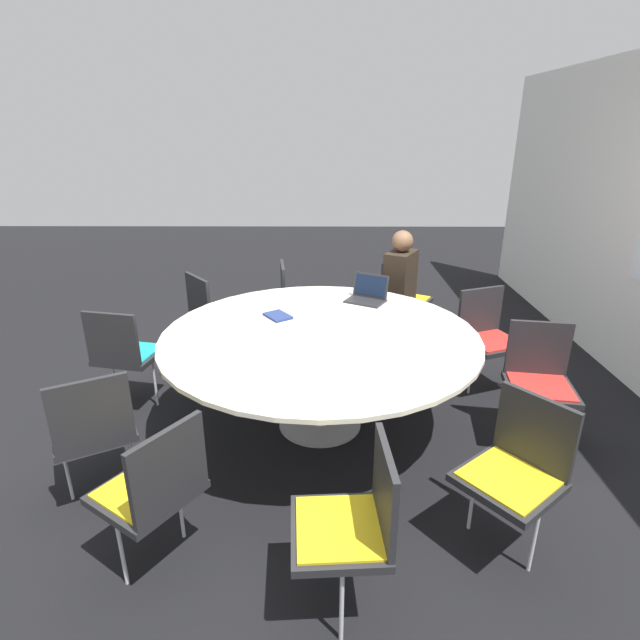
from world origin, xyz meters
TOP-DOWN VIEW (x-y plane):
  - ground_plane at (0.00, 0.00)m, footprint 16.00×16.00m
  - conference_table at (0.00, 0.00)m, footprint 2.22×2.22m
  - chair_0 at (-1.62, 0.82)m, footprint 0.59×0.58m
  - chair_1 at (-1.50, -0.25)m, footprint 0.49×0.47m
  - chair_2 at (-1.13, -1.01)m, footprint 0.61×0.60m
  - chair_3 at (-0.23, -1.50)m, footprint 0.50×0.51m
  - chair_4 at (0.79, -1.29)m, footprint 0.58×0.59m
  - chair_5 at (1.30, -0.78)m, footprint 0.60×0.59m
  - chair_6 at (1.51, 0.16)m, footprint 0.46×0.45m
  - chair_7 at (1.14, 1.00)m, footprint 0.61×0.60m
  - chair_8 at (0.16, 1.51)m, footprint 0.48×0.50m
  - chair_9 at (-0.61, 1.39)m, footprint 0.55×0.56m
  - person_0 at (-1.37, 0.77)m, footprint 0.42×0.37m
  - laptop at (-0.71, 0.39)m, footprint 0.35×0.38m
  - spiral_notebook at (-0.31, -0.32)m, footprint 0.26×0.24m
  - handbag at (-0.88, -1.29)m, footprint 0.36×0.16m

SIDE VIEW (x-z plane):
  - ground_plane at x=0.00m, z-range 0.00..0.00m
  - handbag at x=-0.88m, z-range 0.00..0.28m
  - chair_0 at x=-1.62m, z-range 0.08..0.93m
  - chair_1 at x=-1.50m, z-range 0.08..0.93m
  - chair_2 at x=-1.13m, z-range 0.08..0.93m
  - chair_3 at x=-0.23m, z-range 0.08..0.93m
  - chair_4 at x=0.79m, z-range 0.08..0.93m
  - chair_5 at x=1.30m, z-range 0.08..0.93m
  - chair_6 at x=1.51m, z-range 0.08..0.93m
  - chair_7 at x=1.14m, z-range 0.08..0.93m
  - chair_8 at x=0.16m, z-range 0.08..0.93m
  - chair_9 at x=-0.61m, z-range 0.08..0.93m
  - conference_table at x=0.00m, z-range 0.29..1.04m
  - person_0 at x=-1.37m, z-range 0.10..1.30m
  - spiral_notebook at x=-0.31m, z-range 0.74..0.76m
  - laptop at x=-0.71m, z-range 0.69..0.90m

